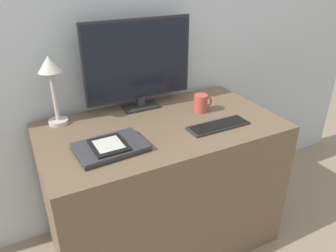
% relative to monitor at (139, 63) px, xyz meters
% --- Properties ---
extents(wall_back, '(3.60, 0.05, 2.40)m').
position_rel_monitor_xyz_m(wall_back, '(0.01, 0.13, 0.19)').
color(wall_back, '#B2BCC6').
rests_on(wall_back, ground_plane).
extents(desk, '(1.20, 0.66, 0.76)m').
position_rel_monitor_xyz_m(desk, '(0.01, -0.25, -0.63)').
color(desk, brown).
rests_on(desk, ground_plane).
extents(monitor, '(0.60, 0.11, 0.48)m').
position_rel_monitor_xyz_m(monitor, '(0.00, 0.00, 0.00)').
color(monitor, '#262626').
rests_on(monitor, desk).
extents(keyboard, '(0.32, 0.11, 0.01)m').
position_rel_monitor_xyz_m(keyboard, '(0.25, -0.40, -0.25)').
color(keyboard, '#282828').
rests_on(keyboard, desk).
extents(laptop, '(0.31, 0.23, 0.03)m').
position_rel_monitor_xyz_m(laptop, '(-0.30, -0.36, -0.24)').
color(laptop, '#232328').
rests_on(laptop, desk).
extents(ereader, '(0.15, 0.17, 0.01)m').
position_rel_monitor_xyz_m(ereader, '(-0.31, -0.37, -0.22)').
color(ereader, black).
rests_on(ereader, laptop).
extents(desk_lamp, '(0.11, 0.11, 0.35)m').
position_rel_monitor_xyz_m(desk_lamp, '(-0.45, 0.01, -0.00)').
color(desk_lamp, '#BCB7AD').
rests_on(desk_lamp, desk).
extents(coffee_mug, '(0.11, 0.07, 0.10)m').
position_rel_monitor_xyz_m(coffee_mug, '(0.27, -0.20, -0.20)').
color(coffee_mug, '#B7473D').
rests_on(coffee_mug, desk).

